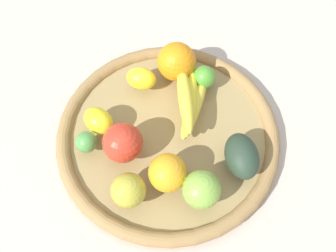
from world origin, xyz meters
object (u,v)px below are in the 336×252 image
at_px(apple_2, 123,143).
at_px(lime_1, 204,77).
at_px(apple_0, 201,189).
at_px(lime_0, 86,141).
at_px(orange_0, 168,173).
at_px(apple_1, 128,190).
at_px(banana_bunch, 190,102).
at_px(lemon_1, 98,121).
at_px(orange_1, 177,62).
at_px(lemon_0, 141,79).
at_px(avocado, 242,156).

relative_size(apple_2, lime_1, 1.57).
distance_m(apple_0, apple_2, 0.17).
bearing_deg(lime_0, orange_0, -37.54).
relative_size(apple_1, banana_bunch, 0.39).
distance_m(banana_bunch, lemon_1, 0.19).
distance_m(orange_1, apple_0, 0.28).
height_order(apple_1, banana_bunch, apple_1).
height_order(orange_1, banana_bunch, orange_1).
distance_m(orange_1, orange_0, 0.25).
bearing_deg(apple_2, lime_1, 32.22).
height_order(lemon_0, banana_bunch, banana_bunch).
relative_size(lemon_0, lime_1, 1.29).
xyz_separation_m(apple_0, apple_2, (-0.12, 0.12, 0.00)).
bearing_deg(apple_2, apple_0, -44.99).
relative_size(apple_2, avocado, 0.84).
xyz_separation_m(lemon_0, apple_1, (-0.07, -0.24, 0.01)).
relative_size(apple_0, lemon_1, 1.06).
xyz_separation_m(orange_1, apple_2, (-0.14, -0.16, -0.00)).
bearing_deg(banana_bunch, orange_1, 92.74).
bearing_deg(banana_bunch, apple_0, -98.23).
bearing_deg(lemon_1, orange_1, 27.87).
xyz_separation_m(apple_2, lime_1, (0.19, 0.12, -0.01)).
bearing_deg(lime_1, orange_1, 141.25).
height_order(lime_0, avocado, avocado).
relative_size(apple_1, avocado, 0.70).
height_order(lemon_0, lime_0, lemon_0).
bearing_deg(lemon_0, apple_1, -106.04).
relative_size(apple_1, lime_1, 1.30).
bearing_deg(lemon_1, apple_0, -49.47).
relative_size(apple_1, lime_0, 1.52).
height_order(orange_1, apple_1, orange_1).
bearing_deg(lime_0, lime_1, 19.50).
height_order(lemon_1, orange_0, orange_0).
xyz_separation_m(lemon_0, orange_0, (0.01, -0.23, 0.01)).
relative_size(lime_0, avocado, 0.46).
distance_m(banana_bunch, avocado, 0.15).
bearing_deg(apple_0, orange_1, 85.50).
xyz_separation_m(orange_0, avocado, (0.14, 0.00, -0.00)).
bearing_deg(orange_0, lime_1, 58.01).
bearing_deg(lemon_0, apple_2, -113.02).
distance_m(orange_1, lemon_1, 0.21).
xyz_separation_m(apple_2, orange_0, (0.07, -0.08, -0.00)).
height_order(apple_0, apple_2, apple_2).
height_order(orange_1, avocado, orange_1).
height_order(orange_1, lime_1, orange_1).
distance_m(apple_1, apple_2, 0.09).
distance_m(apple_1, apple_0, 0.13).
bearing_deg(lime_0, apple_1, -62.73).
distance_m(lemon_0, apple_0, 0.28).
xyz_separation_m(banana_bunch, avocado, (0.06, -0.14, 0.00)).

